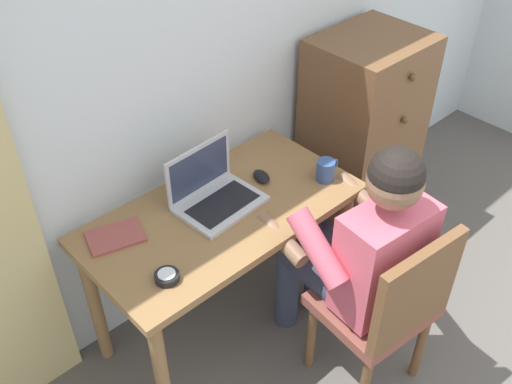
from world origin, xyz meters
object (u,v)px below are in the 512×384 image
(chair, at_px, (387,306))
(laptop, at_px, (213,192))
(person_seated, at_px, (359,247))
(desk_clock, at_px, (167,277))
(desk, at_px, (222,231))
(notebook_pad, at_px, (115,236))
(computer_mouse, at_px, (261,176))
(coffee_mug, at_px, (326,170))
(dresser, at_px, (361,139))

(chair, xyz_separation_m, laptop, (-0.26, 0.73, 0.28))
(person_seated, distance_m, desk_clock, 0.76)
(desk, xyz_separation_m, notebook_pad, (-0.41, 0.15, 0.12))
(computer_mouse, xyz_separation_m, notebook_pad, (-0.67, 0.11, -0.01))
(notebook_pad, bearing_deg, desk_clock, -70.38)
(chair, height_order, person_seated, person_seated)
(desk, distance_m, notebook_pad, 0.45)
(desk_clock, bearing_deg, person_seated, -26.01)
(laptop, relative_size, desk_clock, 3.96)
(laptop, bearing_deg, person_seated, -63.45)
(chair, distance_m, coffee_mug, 0.63)
(chair, relative_size, computer_mouse, 8.80)
(computer_mouse, bearing_deg, desk_clock, -148.01)
(chair, bearing_deg, coffee_mug, 69.54)
(dresser, xyz_separation_m, coffee_mug, (-0.56, -0.23, 0.21))
(laptop, bearing_deg, desk_clock, -150.98)
(desk_clock, height_order, notebook_pad, desk_clock)
(notebook_pad, bearing_deg, desk, -4.48)
(notebook_pad, bearing_deg, laptop, 4.03)
(desk, bearing_deg, laptop, 78.69)
(chair, height_order, laptop, laptop)
(desk, bearing_deg, dresser, 4.87)
(dresser, xyz_separation_m, computer_mouse, (-0.77, -0.05, 0.18))
(desk, bearing_deg, coffee_mug, -17.37)
(person_seated, xyz_separation_m, coffee_mug, (0.18, 0.34, 0.10))
(dresser, height_order, desk_clock, dresser)
(desk, relative_size, desk_clock, 12.81)
(dresser, bearing_deg, laptop, -178.61)
(dresser, xyz_separation_m, laptop, (-1.02, -0.02, 0.21))
(dresser, xyz_separation_m, chair, (-0.76, -0.76, -0.07))
(chair, relative_size, person_seated, 0.73)
(laptop, relative_size, coffee_mug, 2.97)
(person_seated, xyz_separation_m, laptop, (-0.28, 0.55, 0.10))
(chair, distance_m, computer_mouse, 0.75)
(dresser, distance_m, laptop, 1.04)
(desk, xyz_separation_m, laptop, (0.01, 0.06, 0.16))
(computer_mouse, bearing_deg, dresser, 18.46)
(desk_clock, height_order, coffee_mug, coffee_mug)
(dresser, xyz_separation_m, notebook_pad, (-1.43, 0.07, 0.17))
(laptop, bearing_deg, computer_mouse, -5.24)
(person_seated, bearing_deg, notebook_pad, 137.16)
(chair, bearing_deg, computer_mouse, 90.88)
(dresser, height_order, laptop, dresser)
(notebook_pad, bearing_deg, dresser, 13.69)
(chair, bearing_deg, notebook_pad, 129.39)
(dresser, bearing_deg, desk_clock, -170.11)
(dresser, bearing_deg, computer_mouse, -176.46)
(desk, bearing_deg, computer_mouse, 8.73)
(person_seated, height_order, desk_clock, person_seated)
(desk, distance_m, computer_mouse, 0.29)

